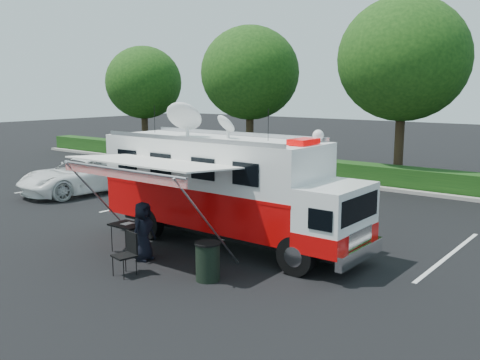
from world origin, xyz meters
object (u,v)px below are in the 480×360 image
object	(u,v)px
white_suv	(84,192)
folding_table	(127,226)
trash_bin	(208,261)
command_truck	(228,188)

from	to	relation	value
white_suv	folding_table	distance (m)	9.58
white_suv	folding_table	world-z (taller)	folding_table
folding_table	trash_bin	world-z (taller)	trash_bin
command_truck	white_suv	size ratio (longest dim) A/B	1.50
folding_table	trash_bin	bearing A→B (deg)	-5.14
white_suv	command_truck	bearing A→B (deg)	-5.68
command_truck	white_suv	world-z (taller)	command_truck
folding_table	command_truck	bearing A→B (deg)	52.73
command_truck	trash_bin	distance (m)	3.28
command_truck	folding_table	world-z (taller)	command_truck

